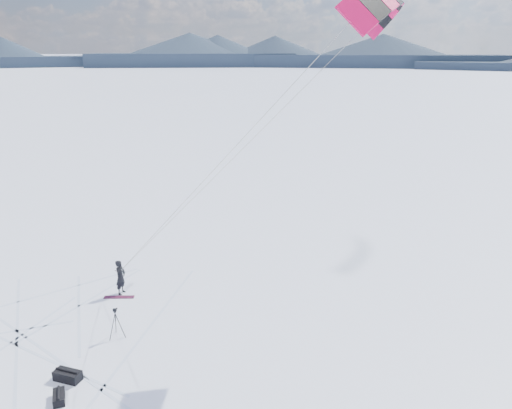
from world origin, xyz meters
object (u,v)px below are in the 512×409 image
at_px(snowboard, 119,297).
at_px(tripod, 116,319).
at_px(gear_bag_b, 59,397).
at_px(snowkiter, 122,293).
at_px(gear_bag_a, 68,375).

bearing_deg(snowboard, tripod, -77.74).
relative_size(snowboard, gear_bag_b, 1.74).
bearing_deg(gear_bag_b, snowkiter, 159.09).
xyz_separation_m(snowkiter, tripod, (2.24, -3.17, 0.83)).
bearing_deg(gear_bag_a, tripod, 88.64).
distance_m(snowboard, gear_bag_a, 6.16).
bearing_deg(snowkiter, gear_bag_a, -165.83).
relative_size(tripod, gear_bag_a, 1.29).
bearing_deg(snowboard, snowkiter, 85.30).
distance_m(snowboard, tripod, 3.56).
height_order(snowkiter, tripod, tripod).
bearing_deg(snowboard, gear_bag_a, -93.11).
bearing_deg(gear_bag_a, snowboard, 106.71).
distance_m(tripod, gear_bag_a, 3.03).
height_order(snowboard, gear_bag_a, gear_bag_a).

